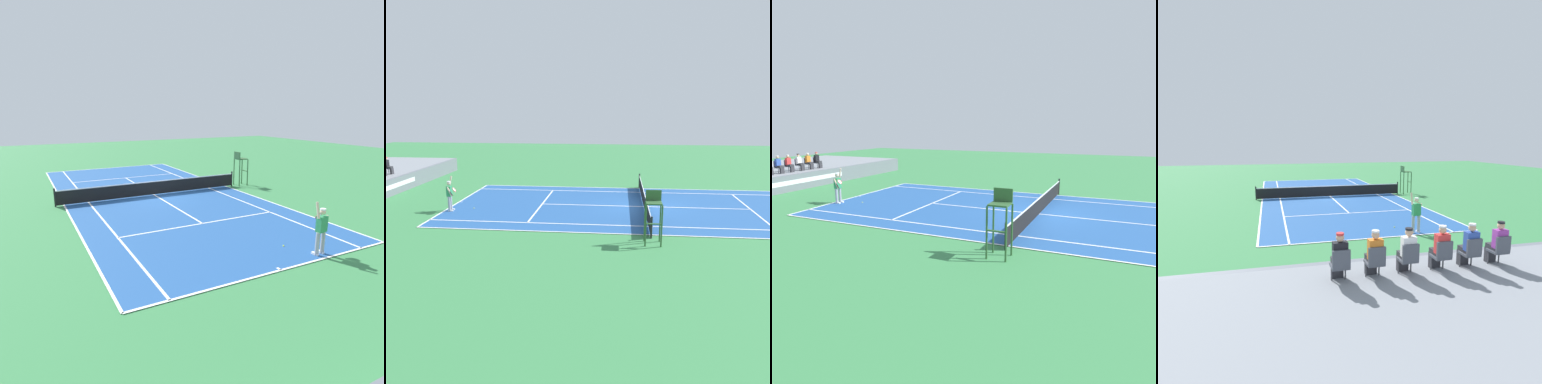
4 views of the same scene
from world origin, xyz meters
TOP-DOWN VIEW (x-y plane):
  - ground_plane at (0.00, 0.00)m, footprint 80.00×80.00m
  - court at (0.00, 0.00)m, footprint 11.08×23.88m
  - net at (0.00, 0.00)m, footprint 11.98×0.10m
  - tennis_player at (-2.18, 11.52)m, footprint 0.75×0.69m
  - tennis_ball at (-1.52, 10.33)m, footprint 0.07×0.07m
  - umpire_chair at (-6.64, 0.00)m, footprint 0.77×0.77m

SIDE VIEW (x-z plane):
  - ground_plane at x=0.00m, z-range 0.00..0.00m
  - court at x=0.00m, z-range 0.00..0.02m
  - tennis_ball at x=-1.52m, z-range 0.00..0.07m
  - net at x=0.00m, z-range -0.01..1.06m
  - tennis_player at x=-2.18m, z-range -0.05..2.04m
  - umpire_chair at x=-6.64m, z-range 0.34..2.78m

